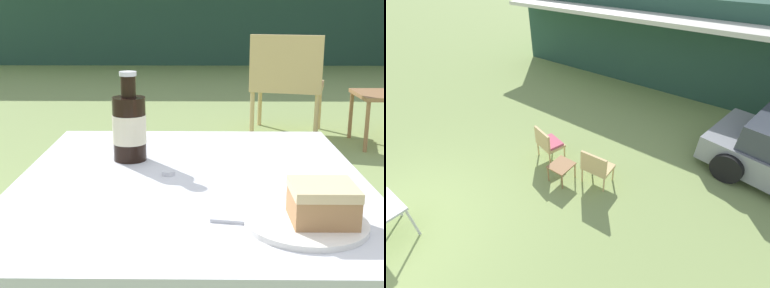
% 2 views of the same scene
% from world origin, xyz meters
% --- Properties ---
extents(ground_plane, '(60.00, 60.00, 0.00)m').
position_xyz_m(ground_plane, '(0.00, 0.00, 0.00)').
color(ground_plane, '#8CA35B').
extents(cabin_building, '(10.63, 5.29, 2.92)m').
position_xyz_m(cabin_building, '(0.38, 10.43, 1.47)').
color(cabin_building, '#284C3D').
rests_on(cabin_building, ground_plane).
extents(wicker_chair_cushioned, '(0.67, 0.59, 0.82)m').
position_xyz_m(wicker_chair_cushioned, '(0.74, 3.30, 0.47)').
color(wicker_chair_cushioned, tan).
rests_on(wicker_chair_cushioned, ground_plane).
extents(wicker_chair_plain, '(0.60, 0.49, 0.82)m').
position_xyz_m(wicker_chair_plain, '(2.08, 3.28, 0.47)').
color(wicker_chair_plain, tan).
rests_on(wicker_chair_plain, ground_plane).
extents(garden_side_table, '(0.43, 0.48, 0.41)m').
position_xyz_m(garden_side_table, '(1.43, 2.94, 0.35)').
color(garden_side_table, '#996B42').
rests_on(garden_side_table, ground_plane).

